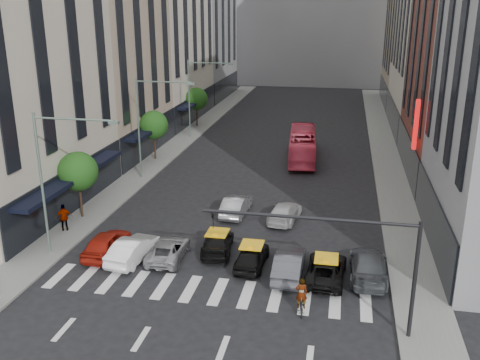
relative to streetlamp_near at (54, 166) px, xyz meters
The scene contains 30 objects.
ground 12.32m from the streetlamp_near, 21.72° to the right, with size 160.00×160.00×0.00m, color black.
sidewalk_left 26.69m from the streetlamp_near, 93.21° to the left, with size 3.00×96.00×0.15m, color slate.
sidewalk_right 34.27m from the streetlamp_near, 50.35° to the left, with size 3.00×96.00×0.15m, color slate.
building_left_a 12.76m from the streetlamp_near, 134.82° to the left, with size 8.00×18.00×28.00m, color beige.
building_left_b 25.72m from the streetlamp_near, 106.16° to the left, with size 8.00×16.00×24.00m, color tan.
building_left_d 62.07m from the streetlamp_near, 96.51° to the left, with size 8.00×18.00×30.00m, color gray.
building_right_b 36.20m from the streetlamp_near, 40.38° to the left, with size 8.00×18.00×26.00m, color brown.
building_right_d 67.22m from the streetlamp_near, 66.09° to the left, with size 8.00×18.00×28.00m, color tan.
tree_near 6.65m from the streetlamp_near, 106.32° to the left, with size 2.88×2.88×4.95m.
tree_mid 22.18m from the streetlamp_near, 94.56° to the left, with size 2.88×2.88×4.95m.
tree_far 38.11m from the streetlamp_near, 92.65° to the left, with size 2.88×2.88×4.95m.
streetlamp_near is the anchor object (origin of this frame).
streetlamp_mid 16.00m from the streetlamp_near, 90.00° to the left, with size 5.38×0.25×9.00m.
streetlamp_far 32.00m from the streetlamp_near, 90.00° to the left, with size 5.38×0.25×9.00m.
traffic_signal 18.48m from the streetlamp_near, 15.74° to the right, with size 10.10×0.20×6.00m.
liberty_sign 27.73m from the streetlamp_near, 35.24° to the left, with size 0.30×0.70×4.00m.
car_red 5.82m from the streetlamp_near, 14.93° to the left, with size 1.81×4.51×1.54m, color #A01A0E.
car_white_front 6.91m from the streetlamp_near, ahead, with size 1.58×4.52×1.49m, color white.
car_silver 8.54m from the streetlamp_near, ahead, with size 2.05×4.45×1.24m, color #A0A0A6.
taxi_left 11.07m from the streetlamp_near, 14.41° to the left, with size 1.84×4.51×1.31m, color black.
taxi_center 13.06m from the streetlamp_near, ahead, with size 1.65×4.11×1.40m, color black.
car_grey_mid 15.19m from the streetlamp_near, ahead, with size 1.60×4.60×1.51m, color #45464D.
taxi_right 17.24m from the streetlamp_near, ahead, with size 2.16×4.69×1.30m, color black.
car_grey_curb 19.52m from the streetlamp_near, ahead, with size 2.13×5.23×1.52m, color #464A4F.
car_row2_left 13.93m from the streetlamp_near, 43.89° to the left, with size 1.56×4.48×1.48m, color #A8A8AD.
car_row2_right 16.43m from the streetlamp_near, 32.98° to the left, with size 1.86×4.56×1.32m, color #BBBBBB.
bus 28.58m from the streetlamp_near, 62.66° to the left, with size 2.54×10.86×3.02m, color #F84969.
motorcycle 16.68m from the streetlamp_near, 13.58° to the right, with size 0.55×1.58×0.83m, color black.
rider 16.31m from the streetlamp_near, 13.58° to the right, with size 0.62×0.41×1.71m, color gray.
pedestrian_far 6.10m from the streetlamp_near, 116.83° to the left, with size 1.13×0.47×1.93m, color gray.
Camera 1 is at (6.82, -23.99, 15.13)m, focal length 40.00 mm.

